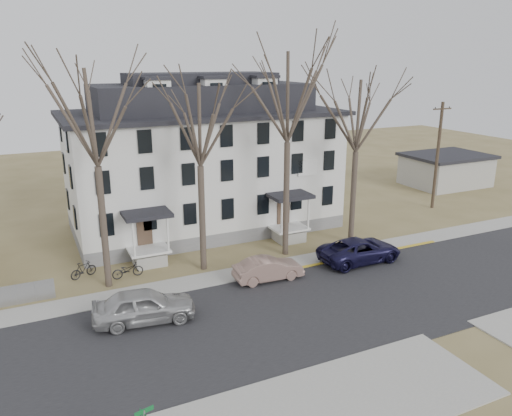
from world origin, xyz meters
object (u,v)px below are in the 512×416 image
car_tan (268,269)px  tree_mid_left (199,119)px  tree_center (288,91)px  car_navy (360,251)px  bicycle_left (128,270)px  car_silver (144,306)px  utility_pole_far (437,155)px  boarding_house (203,161)px  tree_far_left (93,111)px  tree_mid_right (358,111)px  bicycle_right (83,270)px

car_tan → tree_mid_left: bearing=44.7°
tree_center → car_navy: size_ratio=2.57×
bicycle_left → car_silver: bearing=174.6°
tree_center → utility_pole_far: tree_center is taller
boarding_house → bicycle_left: size_ratio=10.84×
boarding_house → car_tan: 12.41m
tree_far_left → utility_pole_far: bearing=8.1°
tree_far_left → tree_mid_left: tree_far_left is taller
car_silver → car_navy: size_ratio=0.91×
tree_mid_left → tree_mid_right: bearing=0.0°
tree_mid_right → car_navy: (-1.69, -3.35, -8.81)m
tree_center → tree_far_left: bearing=180.0°
tree_far_left → tree_center: tree_center is taller
boarding_house → tree_far_left: (-9.00, -8.15, 4.96)m
car_silver → car_navy: bearing=-75.1°
boarding_house → car_tan: size_ratio=4.85×
utility_pole_far → car_silver: (-28.53, -9.38, -4.02)m
tree_mid_right → tree_center: bearing=180.0°
tree_far_left → car_navy: tree_far_left is taller
car_silver → car_tan: (8.03, 1.84, -0.18)m
tree_mid_left → bicycle_right: size_ratio=7.42×
tree_mid_left → tree_center: size_ratio=0.87×
tree_center → bicycle_left: size_ratio=7.66×
tree_mid_right → car_silver: 19.40m
tree_mid_left → tree_mid_right: (11.50, 0.00, 0.00)m
utility_pole_far → car_silver: utility_pole_far is taller
tree_center → utility_pole_far: bearing=13.5°
utility_pole_far → tree_mid_right: bearing=-160.7°
boarding_house → bicycle_right: size_ratio=12.11×
tree_center → bicycle_right: (-13.21, 1.78, -10.57)m
car_silver → car_tan: 8.24m
car_tan → car_navy: size_ratio=0.75×
tree_center → car_silver: size_ratio=2.84×
tree_far_left → car_tan: size_ratio=3.20×
utility_pole_far → car_tan: (-20.50, -7.54, -4.20)m
utility_pole_far → car_navy: size_ratio=1.66×
car_tan → bicycle_left: car_tan is taller
tree_mid_right → tree_mid_left: bearing=180.0°
bicycle_left → car_tan: bearing=-119.6°
tree_mid_right → car_tan: 12.75m
tree_mid_left → bicycle_right: bearing=166.1°
bicycle_left → tree_mid_right: bearing=-94.7°
utility_pole_far → car_silver: 30.30m
tree_mid_left → bicycle_left: bearing=172.3°
tree_far_left → car_silver: bearing=-79.4°
boarding_house → tree_mid_right: bearing=-43.8°
tree_mid_left → utility_pole_far: bearing=10.1°
tree_far_left → tree_mid_left: 6.05m
tree_mid_right → car_tan: tree_mid_right is taller
tree_center → car_navy: tree_center is taller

